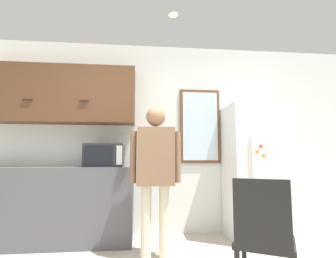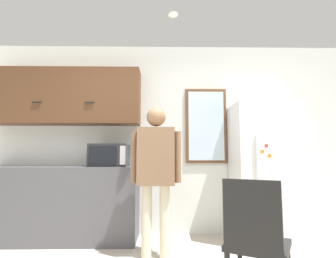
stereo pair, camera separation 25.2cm
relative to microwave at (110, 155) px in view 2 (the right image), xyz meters
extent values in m
cube|color=silver|center=(0.59, 0.34, 0.27)|extent=(6.00, 0.06, 2.70)
cube|color=#4C4C51|center=(-0.62, 0.02, -0.61)|extent=(1.98, 0.58, 0.94)
cube|color=#51331E|center=(-0.62, 0.14, 0.81)|extent=(1.98, 0.33, 0.77)
cube|color=black|center=(-0.97, -0.04, 0.69)|extent=(0.12, 0.01, 0.01)
cube|color=black|center=(-0.27, -0.04, 0.69)|extent=(0.12, 0.01, 0.01)
cube|color=#232326|center=(0.00, 0.00, 0.00)|extent=(0.48, 0.41, 0.29)
cube|color=black|center=(-0.04, -0.21, 0.00)|extent=(0.34, 0.01, 0.23)
cube|color=#B2B2B2|center=(0.20, -0.20, 0.00)|extent=(0.07, 0.01, 0.23)
cylinder|color=beige|center=(0.52, -0.55, -0.71)|extent=(0.11, 0.11, 0.76)
cylinder|color=beige|center=(0.72, -0.55, -0.71)|extent=(0.11, 0.11, 0.76)
cube|color=brown|center=(0.62, -0.55, -0.01)|extent=(0.41, 0.22, 0.63)
sphere|color=#8C6647|center=(0.62, -0.55, 0.42)|extent=(0.21, 0.21, 0.21)
cylinder|color=brown|center=(0.38, -0.55, -0.02)|extent=(0.07, 0.07, 0.56)
cylinder|color=brown|center=(0.86, -0.55, -0.02)|extent=(0.07, 0.07, 0.56)
cube|color=white|center=(2.03, -0.02, -0.21)|extent=(0.81, 0.64, 1.76)
cylinder|color=silver|center=(1.80, -0.36, -0.06)|extent=(0.02, 0.02, 0.62)
cube|color=red|center=(1.93, -0.34, 0.11)|extent=(0.04, 0.01, 0.04)
cube|color=orange|center=(1.88, -0.34, 0.04)|extent=(0.04, 0.01, 0.04)
cube|color=orange|center=(1.96, -0.34, -0.01)|extent=(0.04, 0.01, 0.04)
cube|color=black|center=(1.40, -1.46, -0.67)|extent=(0.57, 0.57, 0.04)
cube|color=black|center=(1.31, -1.62, -0.41)|extent=(0.36, 0.23, 0.47)
cube|color=brown|center=(1.32, 0.30, 0.43)|extent=(0.59, 0.04, 1.07)
cube|color=silver|center=(1.32, 0.28, 0.43)|extent=(0.51, 0.01, 0.99)
cylinder|color=white|center=(0.81, -0.62, 1.60)|extent=(0.11, 0.11, 0.01)
camera|label=1|loc=(0.45, -3.43, -0.03)|focal=28.00mm
camera|label=2|loc=(0.71, -3.44, -0.03)|focal=28.00mm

